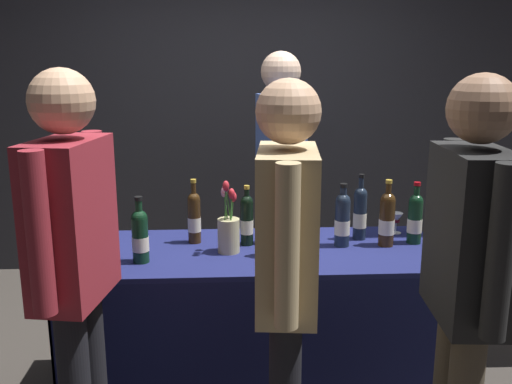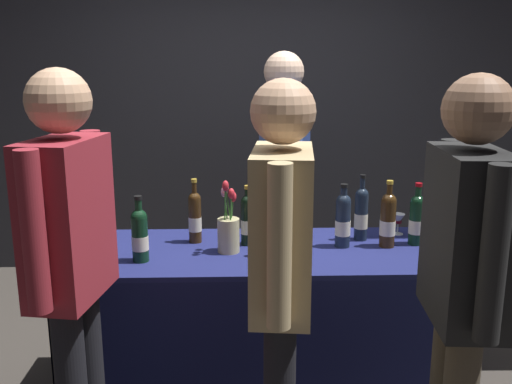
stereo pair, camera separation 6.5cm
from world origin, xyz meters
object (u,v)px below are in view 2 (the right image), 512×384
object	(u,v)px
tasting_table	(256,294)
display_bottle_0	(388,219)
wine_glass_near_vendor	(398,220)
taster_foreground_right	(463,272)
flower_vase	(228,230)
vendor_presenter	(283,166)
featured_wine_bottle	(343,219)

from	to	relation	value
tasting_table	display_bottle_0	distance (m)	0.78
tasting_table	wine_glass_near_vendor	distance (m)	0.89
taster_foreground_right	tasting_table	bearing A→B (deg)	41.77
tasting_table	flower_vase	xyz separation A→B (m)	(-0.14, -0.03, 0.36)
display_bottle_0	flower_vase	bearing A→B (deg)	-175.79
display_bottle_0	vendor_presenter	bearing A→B (deg)	123.83
featured_wine_bottle	vendor_presenter	distance (m)	0.77
tasting_table	flower_vase	size ratio (longest dim) A/B	5.05
wine_glass_near_vendor	flower_vase	xyz separation A→B (m)	(-0.93, -0.26, 0.03)
tasting_table	display_bottle_0	xyz separation A→B (m)	(0.67, 0.03, 0.39)
display_bottle_0	wine_glass_near_vendor	size ratio (longest dim) A/B	3.00
flower_vase	vendor_presenter	xyz separation A→B (m)	(0.33, 0.78, 0.17)
featured_wine_bottle	flower_vase	distance (m)	0.59
vendor_presenter	flower_vase	bearing A→B (deg)	-34.32
display_bottle_0	flower_vase	xyz separation A→B (m)	(-0.81, -0.06, -0.03)
tasting_table	featured_wine_bottle	bearing A→B (deg)	4.52
display_bottle_0	wine_glass_near_vendor	distance (m)	0.24
display_bottle_0	flower_vase	distance (m)	0.82
flower_vase	display_bottle_0	bearing A→B (deg)	4.21
tasting_table	vendor_presenter	size ratio (longest dim) A/B	1.06
vendor_presenter	taster_foreground_right	size ratio (longest dim) A/B	1.05
flower_vase	featured_wine_bottle	bearing A→B (deg)	6.43
display_bottle_0	vendor_presenter	distance (m)	0.88
flower_vase	vendor_presenter	world-z (taller)	vendor_presenter
tasting_table	vendor_presenter	world-z (taller)	vendor_presenter
wine_glass_near_vendor	flower_vase	world-z (taller)	flower_vase
flower_vase	taster_foreground_right	bearing A→B (deg)	-46.54
display_bottle_0	flower_vase	size ratio (longest dim) A/B	0.93
display_bottle_0	flower_vase	world-z (taller)	flower_vase
tasting_table	taster_foreground_right	distance (m)	1.23
featured_wine_bottle	taster_foreground_right	size ratio (longest dim) A/B	0.19
tasting_table	display_bottle_0	bearing A→B (deg)	2.49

